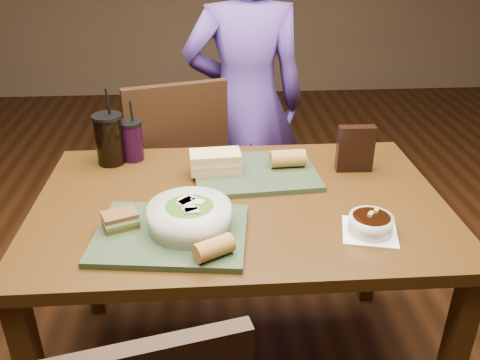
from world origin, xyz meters
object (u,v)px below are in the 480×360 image
(tray_far, at_px, (255,172))
(tray_near, at_px, (171,234))
(cup_cola, at_px, (109,139))
(soup_bowl, at_px, (371,224))
(diner, at_px, (246,105))
(sandwich_far, at_px, (215,162))
(salad_bowl, at_px, (190,215))
(baguette_near, at_px, (214,248))
(cup_berry, at_px, (132,140))
(chip_bag, at_px, (355,149))
(baguette_far, at_px, (288,158))
(chair_far, at_px, (181,172))
(sandwich_near, at_px, (120,220))
(dining_table, at_px, (240,223))

(tray_far, bearing_deg, tray_near, -126.29)
(cup_cola, bearing_deg, soup_bowl, -32.94)
(diner, relative_size, sandwich_far, 8.62)
(salad_bowl, distance_m, cup_cola, 0.57)
(sandwich_far, relative_size, baguette_near, 1.73)
(soup_bowl, height_order, cup_berry, cup_berry)
(diner, distance_m, chip_bag, 0.73)
(diner, height_order, baguette_far, diner)
(chair_far, relative_size, cup_cola, 3.40)
(tray_near, bearing_deg, cup_cola, 115.43)
(tray_far, bearing_deg, sandwich_near, -141.09)
(soup_bowl, relative_size, sandwich_near, 1.61)
(dining_table, distance_m, cup_berry, 0.53)
(chair_far, relative_size, sandwich_far, 5.40)
(sandwich_near, bearing_deg, dining_table, 25.08)
(tray_near, relative_size, cup_cola, 1.47)
(dining_table, relative_size, cup_berry, 5.64)
(tray_far, xyz_separation_m, cup_berry, (-0.44, 0.16, 0.07))
(sandwich_near, relative_size, sandwich_far, 0.63)
(tray_far, distance_m, chip_bag, 0.36)
(sandwich_far, bearing_deg, dining_table, -67.67)
(tray_far, height_order, cup_cola, cup_cola)
(baguette_far, bearing_deg, cup_berry, 166.16)
(chair_far, distance_m, tray_near, 0.87)
(chip_bag, bearing_deg, sandwich_far, -177.56)
(diner, distance_m, tray_far, 0.66)
(tray_near, bearing_deg, tray_far, 53.71)
(soup_bowl, xyz_separation_m, baguette_near, (-0.45, -0.11, 0.02))
(soup_bowl, bearing_deg, tray_near, 178.43)
(sandwich_far, height_order, chip_bag, chip_bag)
(cup_berry, bearing_deg, tray_far, -20.10)
(diner, bearing_deg, chip_bag, 115.06)
(sandwich_near, distance_m, baguette_near, 0.31)
(dining_table, relative_size, tray_far, 3.10)
(chair_far, height_order, cup_berry, cup_berry)
(baguette_near, height_order, cup_cola, cup_cola)
(dining_table, bearing_deg, cup_cola, 145.73)
(sandwich_far, bearing_deg, sandwich_near, -129.15)
(cup_cola, xyz_separation_m, cup_berry, (0.08, 0.03, -0.02))
(cup_berry, bearing_deg, sandwich_far, -27.05)
(salad_bowl, xyz_separation_m, baguette_near, (0.06, -0.15, -0.01))
(tray_near, distance_m, tray_far, 0.46)
(chair_far, height_order, diner, diner)
(diner, xyz_separation_m, cup_berry, (-0.46, -0.50, 0.05))
(chip_bag, bearing_deg, tray_far, -176.20)
(dining_table, height_order, chair_far, chair_far)
(chair_far, height_order, baguette_far, chair_far)
(diner, xyz_separation_m, sandwich_near, (-0.44, -1.00, 0.01))
(dining_table, distance_m, baguette_near, 0.36)
(cup_cola, bearing_deg, chip_bag, -8.04)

